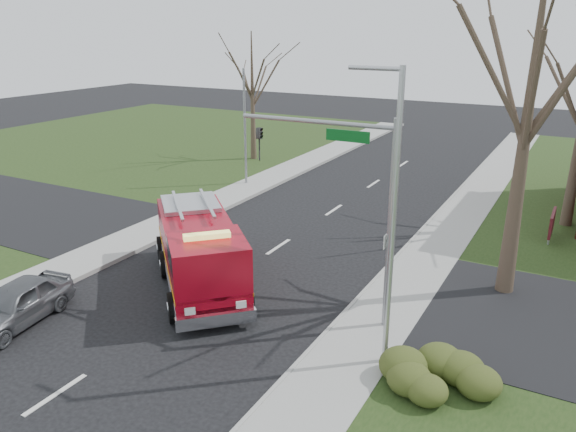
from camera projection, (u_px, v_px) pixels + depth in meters
The scene contains 12 objects.
ground at pixel (195, 302), 19.88m from camera, with size 120.00×120.00×0.00m, color black.
sidewalk_right at pixel (358, 346), 17.05m from camera, with size 2.40×80.00×0.15m, color gray.
sidewalk_left at pixel (72, 266), 22.67m from camera, with size 2.40×80.00×0.15m, color gray.
health_center_sign at pixel (552, 223), 25.23m from camera, with size 0.12×2.00×1.40m.
hedge_corner at pixel (444, 374), 14.78m from camera, with size 2.80×2.00×0.90m, color #313F17.
bare_tree_near at pixel (531, 87), 18.19m from camera, with size 6.00×6.00×12.00m.
bare_tree_left at pixel (252, 82), 39.27m from camera, with size 4.50×4.50×9.00m.
traffic_signal_mast at pixel (352, 183), 17.26m from camera, with size 5.29×0.18×6.80m.
streetlight_pole at pixel (391, 216), 14.77m from camera, with size 1.48×0.16×8.40m.
utility_pole_far at pixel (245, 129), 33.49m from camera, with size 0.14×0.14×7.00m, color gray.
fire_engine at pixel (200, 253), 20.67m from camera, with size 6.96×6.99×2.97m.
parked_car_maroon at pixel (16, 304), 18.28m from camera, with size 1.66×4.13×1.41m, color #505357.
Camera 1 is at (11.45, -14.09, 9.27)m, focal length 35.00 mm.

